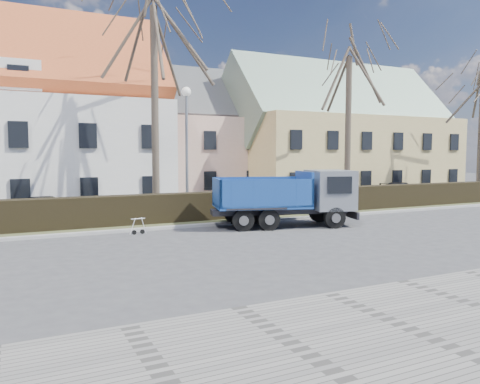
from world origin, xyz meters
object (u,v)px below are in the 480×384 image
parked_car_b (400,189)px  cart_frame (133,226)px  streetlight (187,153)px  dump_truck (280,198)px  parked_car_a (49,206)px

parked_car_b → cart_frame: bearing=92.1°
cart_frame → streetlight: bearing=43.1°
streetlight → cart_frame: 5.45m
dump_truck → streetlight: streetlight is taller
streetlight → cart_frame: streetlight is taller
parked_car_b → dump_truck: bearing=101.1°
streetlight → parked_car_a: streetlight is taller
cart_frame → dump_truck: bearing=-6.3°
streetlight → parked_car_b: bearing=13.5°
dump_truck → parked_car_a: (-8.89, 7.10, -0.67)m
dump_truck → parked_car_a: dump_truck is taller
streetlight → cart_frame: bearing=-136.9°
parked_car_a → parked_car_b: size_ratio=0.92×
dump_truck → cart_frame: size_ratio=8.05×
dump_truck → parked_car_a: bearing=156.5°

